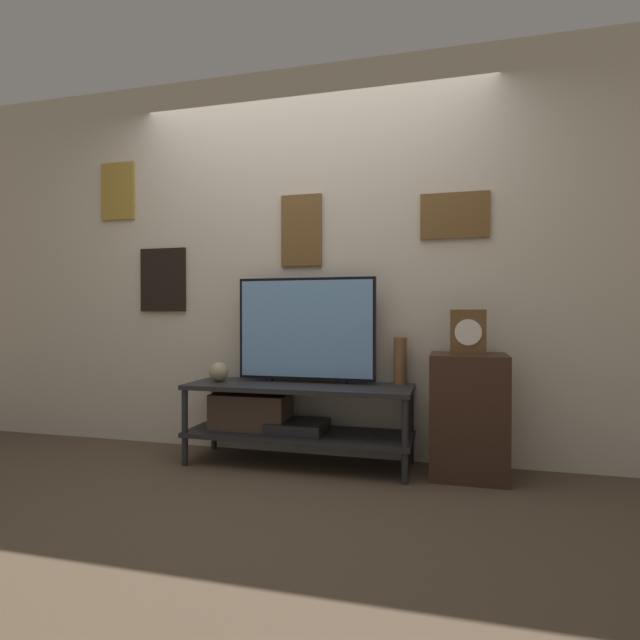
{
  "coord_description": "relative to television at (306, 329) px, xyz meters",
  "views": [
    {
      "loc": [
        0.95,
        -2.81,
        0.98
      ],
      "look_at": [
        0.15,
        0.27,
        0.94
      ],
      "focal_mm": 28.0,
      "sensor_mm": 36.0,
      "label": 1
    }
  ],
  "objects": [
    {
      "name": "wall_back",
      "position": [
        -0.03,
        0.18,
        0.48
      ],
      "size": [
        6.4,
        0.08,
        2.7
      ],
      "color": "beige",
      "rests_on": "ground_plane"
    },
    {
      "name": "ground_plane",
      "position": [
        -0.02,
        -0.38,
        -0.88
      ],
      "size": [
        12.0,
        12.0,
        0.0
      ],
      "primitive_type": "plane",
      "color": "#4C3D2D"
    },
    {
      "name": "vase_round_glass",
      "position": [
        -0.58,
        -0.11,
        -0.29
      ],
      "size": [
        0.13,
        0.13,
        0.13
      ],
      "color": "tan",
      "rests_on": "media_console"
    },
    {
      "name": "vase_tall_ceramic",
      "position": [
        0.62,
        0.06,
        -0.2
      ],
      "size": [
        0.08,
        0.08,
        0.31
      ],
      "color": "brown",
      "rests_on": "media_console"
    },
    {
      "name": "side_table",
      "position": [
        1.04,
        -0.06,
        -0.51
      ],
      "size": [
        0.45,
        0.39,
        0.74
      ],
      "color": "#382319",
      "rests_on": "ground_plane"
    },
    {
      "name": "mantel_clock",
      "position": [
        1.03,
        -0.09,
        -0.01
      ],
      "size": [
        0.21,
        0.11,
        0.27
      ],
      "color": "brown",
      "rests_on": "side_table"
    },
    {
      "name": "television",
      "position": [
        0.0,
        0.0,
        0.0
      ],
      "size": [
        0.94,
        0.05,
        0.7
      ],
      "color": "black",
      "rests_on": "media_console"
    },
    {
      "name": "media_console",
      "position": [
        -0.14,
        -0.1,
        -0.55
      ],
      "size": [
        1.47,
        0.47,
        0.52
      ],
      "color": "#232326",
      "rests_on": "ground_plane"
    }
  ]
}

